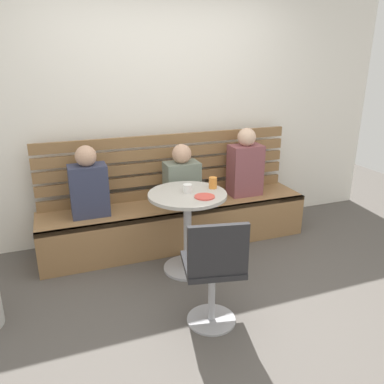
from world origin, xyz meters
TOP-DOWN VIEW (x-y plane):
  - ground at (0.00, 0.00)m, footprint 8.00×8.00m
  - back_wall at (0.00, 1.64)m, footprint 5.20×0.10m
  - booth_bench at (0.00, 1.20)m, footprint 2.70×0.52m
  - booth_backrest at (0.00, 1.44)m, footprint 2.65×0.04m
  - cafe_table at (-0.07, 0.67)m, footprint 0.68×0.68m
  - white_chair at (-0.17, -0.14)m, footprint 0.47×0.47m
  - person_adult at (0.77, 1.22)m, footprint 0.34×0.22m
  - person_child_left at (-0.84, 1.21)m, footprint 0.34×0.22m
  - person_child_middle at (0.05, 1.19)m, footprint 0.34×0.22m
  - cup_tumbler_orange at (0.18, 0.72)m, footprint 0.07×0.07m
  - cup_ceramic_white at (-0.06, 0.70)m, footprint 0.08×0.08m
  - plate_small at (0.02, 0.53)m, footprint 0.17×0.17m

SIDE VIEW (x-z plane):
  - ground at x=0.00m, z-range 0.00..0.00m
  - booth_bench at x=0.00m, z-range 0.00..0.44m
  - white_chair at x=-0.17m, z-range 0.04..0.89m
  - cafe_table at x=-0.07m, z-range 0.15..0.89m
  - person_child_middle at x=0.05m, z-range 0.40..1.01m
  - person_child_left at x=-0.84m, z-range 0.40..1.06m
  - plate_small at x=0.02m, z-range 0.74..0.75m
  - person_adult at x=0.77m, z-range 0.40..1.12m
  - cup_ceramic_white at x=-0.06m, z-range 0.74..0.81m
  - booth_backrest at x=0.00m, z-range 0.44..1.11m
  - cup_tumbler_orange at x=0.18m, z-range 0.74..0.84m
  - back_wall at x=0.00m, z-range 0.00..2.90m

